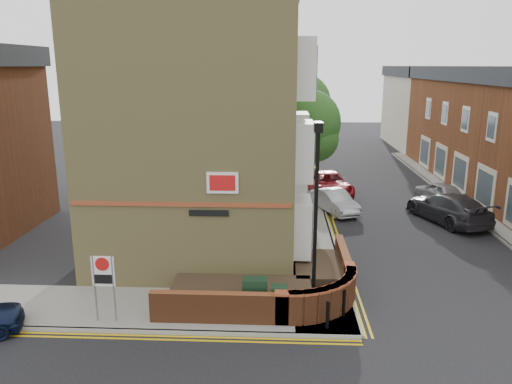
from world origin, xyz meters
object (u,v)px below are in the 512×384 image
at_px(utility_cabinet_large, 255,295).
at_px(zone_sign, 103,277).
at_px(silver_car_near, 335,201).
at_px(lamppost, 315,221).

height_order(utility_cabinet_large, zone_sign, zone_sign).
distance_m(utility_cabinet_large, zone_sign, 4.86).
relative_size(zone_sign, silver_car_near, 0.58).
bearing_deg(utility_cabinet_large, silver_car_near, 72.29).
height_order(lamppost, silver_car_near, lamppost).
bearing_deg(silver_car_near, lamppost, -121.75).
bearing_deg(silver_car_near, zone_sign, -145.98).
bearing_deg(zone_sign, utility_cabinet_large, 9.69).
height_order(zone_sign, silver_car_near, zone_sign).
distance_m(lamppost, silver_car_near, 12.77).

